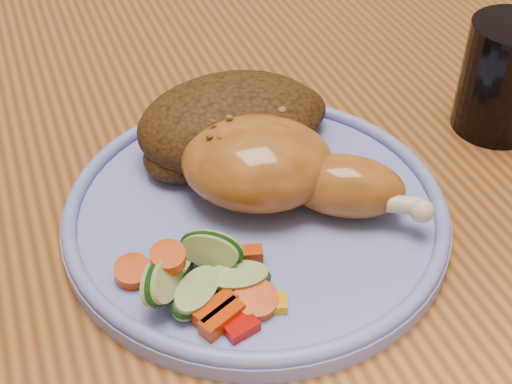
{
  "coord_description": "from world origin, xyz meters",
  "views": [
    {
      "loc": [
        -0.14,
        -0.48,
        1.09
      ],
      "look_at": [
        -0.02,
        -0.14,
        0.78
      ],
      "focal_mm": 50.0,
      "sensor_mm": 36.0,
      "label": 1
    }
  ],
  "objects_px": {
    "chair_far": "(104,36)",
    "drinking_glass": "(505,78)",
    "plate": "(256,215)",
    "dining_table": "(218,181)"
  },
  "relations": [
    {
      "from": "chair_far",
      "to": "drinking_glass",
      "type": "bearing_deg",
      "value": -74.71
    },
    {
      "from": "plate",
      "to": "drinking_glass",
      "type": "xyz_separation_m",
      "value": [
        0.22,
        0.04,
        0.04
      ]
    },
    {
      "from": "chair_far",
      "to": "plate",
      "type": "bearing_deg",
      "value": -91.34
    },
    {
      "from": "dining_table",
      "to": "drinking_glass",
      "type": "bearing_deg",
      "value": -28.06
    },
    {
      "from": "chair_far",
      "to": "dining_table",
      "type": "bearing_deg",
      "value": -90.0
    },
    {
      "from": "drinking_glass",
      "to": "plate",
      "type": "bearing_deg",
      "value": -170.16
    },
    {
      "from": "dining_table",
      "to": "drinking_glass",
      "type": "xyz_separation_m",
      "value": [
        0.2,
        -0.11,
        0.13
      ]
    },
    {
      "from": "chair_far",
      "to": "plate",
      "type": "height_order",
      "value": "chair_far"
    },
    {
      "from": "chair_far",
      "to": "plate",
      "type": "xyz_separation_m",
      "value": [
        -0.02,
        -0.77,
        0.26
      ]
    },
    {
      "from": "drinking_glass",
      "to": "dining_table",
      "type": "bearing_deg",
      "value": 151.94
    }
  ]
}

